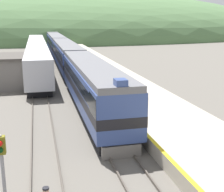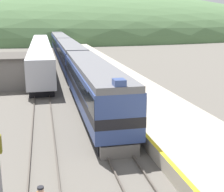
{
  "view_description": "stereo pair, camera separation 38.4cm",
  "coord_description": "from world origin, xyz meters",
  "views": [
    {
      "loc": [
        -4.33,
        -3.8,
        7.67
      ],
      "look_at": [
        0.58,
        16.54,
        2.42
      ],
      "focal_mm": 50.0,
      "sensor_mm": 36.0,
      "label": 1
    },
    {
      "loc": [
        -3.96,
        -3.89,
        7.67
      ],
      "look_at": [
        0.58,
        16.54,
        2.42
      ],
      "focal_mm": 50.0,
      "sensor_mm": 36.0,
      "label": 2
    }
  ],
  "objects": [
    {
      "name": "siding_train",
      "position": [
        -4.24,
        49.25,
        1.98
      ],
      "size": [
        2.9,
        46.59,
        3.84
      ],
      "color": "black",
      "rests_on": "ground"
    },
    {
      "name": "express_train_lead_car",
      "position": [
        0.0,
        21.16,
        2.25
      ],
      "size": [
        2.92,
        19.42,
        4.47
      ],
      "color": "black",
      "rests_on": "ground"
    },
    {
      "name": "carriage_third",
      "position": [
        0.0,
        66.48,
        2.23
      ],
      "size": [
        2.91,
        22.41,
        4.11
      ],
      "color": "black",
      "rests_on": "ground"
    },
    {
      "name": "station_shed",
      "position": [
        -8.47,
        33.58,
        1.78
      ],
      "size": [
        9.17,
        7.21,
        3.54
      ],
      "color": "slate",
      "rests_on": "ground"
    },
    {
      "name": "track_main",
      "position": [
        0.0,
        70.0,
        0.08
      ],
      "size": [
        1.52,
        180.0,
        0.16
      ],
      "color": "#4C443D",
      "rests_on": "ground"
    },
    {
      "name": "carriage_second",
      "position": [
        0.0,
        43.18,
        2.23
      ],
      "size": [
        2.91,
        22.41,
        4.11
      ],
      "color": "black",
      "rests_on": "ground"
    },
    {
      "name": "carriage_fourth",
      "position": [
        0.0,
        89.77,
        2.23
      ],
      "size": [
        2.91,
        22.41,
        4.11
      ],
      "color": "black",
      "rests_on": "ground"
    },
    {
      "name": "platform",
      "position": [
        4.74,
        50.0,
        0.43
      ],
      "size": [
        6.05,
        140.0,
        0.87
      ],
      "color": "#B2A893",
      "rests_on": "ground"
    },
    {
      "name": "distant_hills",
      "position": [
        0.0,
        128.5,
        0.0
      ],
      "size": [
        211.98,
        95.39,
        37.46
      ],
      "color": "#517547",
      "rests_on": "ground"
    },
    {
      "name": "carriage_fifth",
      "position": [
        0.0,
        113.06,
        2.23
      ],
      "size": [
        2.91,
        22.41,
        4.11
      ],
      "color": "black",
      "rests_on": "ground"
    },
    {
      "name": "track_siding",
      "position": [
        -4.24,
        70.0,
        0.08
      ],
      "size": [
        1.52,
        180.0,
        0.16
      ],
      "color": "#4C443D",
      "rests_on": "ground"
    }
  ]
}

